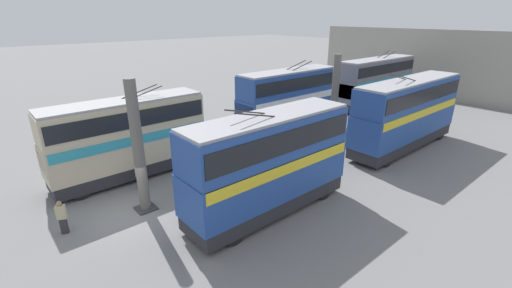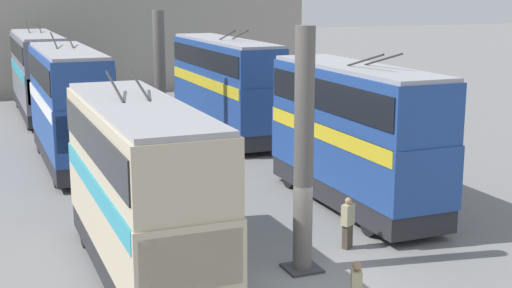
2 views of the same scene
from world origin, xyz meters
TOP-DOWN VIEW (x-y plane):
  - ground_plane at (0.00, 0.00)m, footprint 240.00×240.00m
  - depot_back_wall at (39.04, 0.00)m, footprint 0.50×36.00m
  - support_column_near at (1.10, 0.00)m, footprint 0.99×0.99m
  - support_column_far at (16.79, 0.00)m, footprint 0.99×0.99m
  - bus_left_near at (5.91, -4.36)m, footprint 9.25×2.54m
  - bus_left_far at (19.89, -4.36)m, footprint 11.33×2.54m
  - bus_right_near at (2.18, 4.36)m, footprint 9.52×2.54m
  - bus_right_mid at (16.18, 4.36)m, footprint 9.73×2.54m
  - bus_right_far at (30.08, 4.36)m, footprint 11.43×2.54m
  - person_by_right_row at (1.88, 2.48)m, footprint 0.48×0.43m
  - person_by_left_row at (2.12, -2.04)m, footprint 0.40×0.48m
  - person_aisle_foreground at (-2.69, 0.44)m, footprint 0.48×0.39m
  - oil_drum at (6.17, 1.37)m, footprint 0.62×0.62m

SIDE VIEW (x-z plane):
  - ground_plane at x=0.00m, z-range 0.00..0.00m
  - oil_drum at x=6.17m, z-range 0.00..0.89m
  - person_by_left_row at x=2.12m, z-range 0.04..1.68m
  - person_by_right_row at x=1.88m, z-range 0.05..1.75m
  - person_aisle_foreground at x=-2.69m, z-range 0.05..1.76m
  - bus_right_near at x=2.18m, z-range 0.02..5.58m
  - bus_right_far at x=30.08m, z-range 0.04..5.87m
  - bus_left_near at x=5.91m, z-range 0.04..5.89m
  - bus_left_far at x=19.89m, z-range 0.06..5.96m
  - bus_right_mid at x=16.18m, z-range 0.05..5.97m
  - support_column_near at x=1.10m, z-range -0.12..6.80m
  - support_column_far at x=16.79m, z-range -0.12..6.80m
  - depot_back_wall at x=39.04m, z-range 0.00..8.05m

